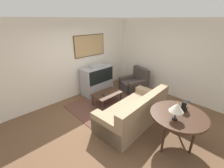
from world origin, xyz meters
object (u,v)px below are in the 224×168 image
at_px(coffee_table, 107,94).
at_px(armchair, 134,84).
at_px(console_table, 178,117).
at_px(tv, 97,80).
at_px(couch, 134,113).
at_px(mantel_clock, 185,106).
at_px(table_lamp, 177,108).

bearing_deg(coffee_table, armchair, 0.54).
bearing_deg(console_table, coffee_table, 87.50).
bearing_deg(armchair, tv, -109.54).
distance_m(coffee_table, console_table, 2.42).
bearing_deg(couch, coffee_table, -100.37).
bearing_deg(console_table, couch, 91.97).
bearing_deg(console_table, mantel_clock, -3.12).
bearing_deg(couch, table_lamp, 76.58).
relative_size(couch, table_lamp, 6.06).
bearing_deg(table_lamp, armchair, 53.03).
bearing_deg(table_lamp, mantel_clock, -0.15).
height_order(tv, mantel_clock, tv).
relative_size(armchair, mantel_clock, 4.84).
xyz_separation_m(tv, console_table, (-0.40, -3.27, 0.21)).
distance_m(armchair, console_table, 2.91).
height_order(armchair, mantel_clock, mantel_clock).
bearing_deg(mantel_clock, table_lamp, 179.85).
distance_m(coffee_table, table_lamp, 2.52).
bearing_deg(console_table, table_lamp, -177.20).
distance_m(tv, mantel_clock, 3.31).
relative_size(coffee_table, mantel_clock, 4.17).
height_order(console_table, mantel_clock, mantel_clock).
relative_size(console_table, table_lamp, 3.19).
xyz_separation_m(console_table, table_lamp, (-0.23, -0.01, 0.34)).
height_order(couch, mantel_clock, mantel_clock).
xyz_separation_m(couch, armchair, (1.62, 1.28, -0.03)).
xyz_separation_m(coffee_table, mantel_clock, (0.12, -2.40, 0.57)).
bearing_deg(couch, tv, -105.59).
relative_size(tv, console_table, 1.02).
distance_m(tv, armchair, 1.49).
relative_size(armchair, table_lamp, 2.94).
relative_size(tv, table_lamp, 3.25).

